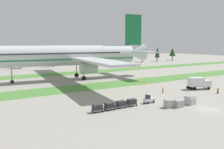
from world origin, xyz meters
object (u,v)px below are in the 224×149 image
Objects in this scene: cargo_dolly_third at (110,106)px; uld_container_3 at (191,101)px; baggage_tug at (149,100)px; catering_truck at (199,83)px; cargo_dolly_second at (121,104)px; cargo_dolly_fourth at (97,108)px; uld_container_1 at (178,104)px; uld_container_2 at (190,100)px; taxiway_marker_1 at (144,84)px; ground_crew_marshaller at (218,90)px; uld_container_0 at (169,103)px; taxiway_marker_0 at (88,90)px; airliner at (73,55)px; ground_crew_loader at (163,89)px; taxiway_marker_3 at (143,82)px; cargo_dolly_lead at (132,102)px; taxiway_marker_2 at (140,85)px.

cargo_dolly_third is 1.11× the size of uld_container_3.
baggage_tug is 24.48m from catering_truck.
cargo_dolly_second and cargo_dolly_fourth have the same top height.
uld_container_2 is (4.58, 0.73, 0.13)m from uld_container_1.
taxiway_marker_1 is (23.22, 20.07, -0.60)m from cargo_dolly_second.
ground_crew_marshaller is 23.50m from taxiway_marker_1.
uld_container_0 reaches higher than taxiway_marker_0.
taxiway_marker_0 is (-5.45, -23.38, -9.00)m from airliner.
cargo_dolly_second and cargo_dolly_third have the same top height.
cargo_dolly_third is 1.11× the size of uld_container_1.
uld_container_2 reaches higher than uld_container_0.
uld_container_1 is (11.03, -6.09, -0.16)m from cargo_dolly_second.
cargo_dolly_fourth is at bearing 170.95° from ground_crew_loader.
taxiway_marker_3 is at bearing -13.52° from ground_crew_marshaller.
cargo_dolly_lead is at bearing -56.00° from catering_truck.
cargo_dolly_fourth is (-2.90, -0.03, 0.00)m from cargo_dolly_third.
cargo_dolly_third is at bearing 161.77° from uld_container_3.
cargo_dolly_third is at bearing -90.00° from baggage_tug.
uld_container_3 is at bearing -63.53° from taxiway_marker_0.
taxiway_marker_1 is (-8.67, 15.11, -1.64)m from catering_truck.
uld_container_3 is 29.38m from taxiway_marker_0.
baggage_tug is 6.90m from uld_container_1.
uld_container_3 is 4.11× the size of taxiway_marker_2.
taxiway_marker_3 is at bearing 41.30° from taxiway_marker_2.
ground_crew_marshaller is at bearing 84.07° from baggage_tug.
ground_crew_loader is 17.89m from taxiway_marker_3.
catering_truck is 33.57m from taxiway_marker_0.
ground_crew_loader reaches higher than taxiway_marker_3.
uld_container_0 is at bearing 152.97° from uld_container_1.
airliner is 35.24× the size of cargo_dolly_second.
catering_truck is (31.88, 4.96, 1.03)m from cargo_dolly_second.
uld_container_2 reaches higher than uld_container_1.
ground_crew_loader reaches higher than uld_container_3.
cargo_dolly_second is (-7.92, -0.08, 0.10)m from baggage_tug.
uld_container_2 reaches higher than ground_crew_loader.
uld_container_0 is (1.72, -48.88, -8.41)m from airliner.
catering_truck is 3.64× the size of uld_container_2.
ground_crew_marshaller is 0.87× the size of uld_container_1.
ground_crew_marshaller is at bearing -70.58° from taxiway_marker_1.
ground_crew_loader is at bearing 104.87° from cargo_dolly_fourth.
catering_truck is at bearing 27.91° from uld_container_1.
catering_truck is at bearing 97.58° from cargo_dolly_third.
cargo_dolly_third is 0.30× the size of catering_truck.
taxiway_marker_1 is at bearing -123.04° from taxiway_marker_3.
taxiway_marker_0 is 21.14m from taxiway_marker_1.
uld_container_0 is 27.13m from taxiway_marker_2.
airliner is 35.24× the size of cargo_dolly_third.
cargo_dolly_second is at bearing -139.16° from taxiway_marker_1.
catering_truck reaches higher than taxiway_marker_3.
uld_container_1 is at bearing -114.99° from taxiway_marker_1.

